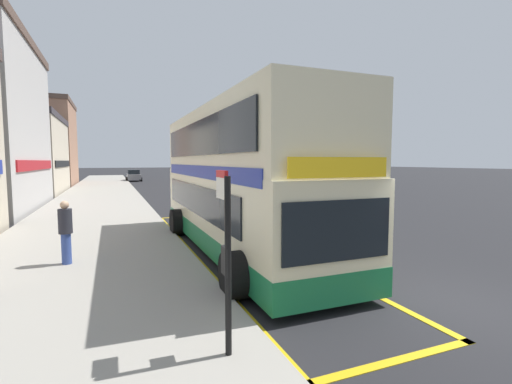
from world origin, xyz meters
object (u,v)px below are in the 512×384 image
Objects in this scene: bus_stop_sign at (226,246)px; parked_car_grey_ahead at (134,176)px; pedestrian_waiting_near_sign at (66,230)px; double_decker_bus at (237,185)px.

parked_car_grey_ahead is (1.53, 48.85, -0.86)m from bus_stop_sign.
bus_stop_sign is 6.33m from pedestrian_waiting_near_sign.
pedestrian_waiting_near_sign reaches higher than parked_car_grey_ahead.
bus_stop_sign is at bearing -91.07° from parked_car_grey_ahead.
bus_stop_sign is 0.61× the size of parked_car_grey_ahead.
bus_stop_sign reaches higher than pedestrian_waiting_near_sign.
parked_car_grey_ahead is at bearing 90.97° from double_decker_bus.
double_decker_bus is 4.95m from pedestrian_waiting_near_sign.
double_decker_bus is 42.83m from parked_car_grey_ahead.
double_decker_bus reaches higher than pedestrian_waiting_near_sign.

